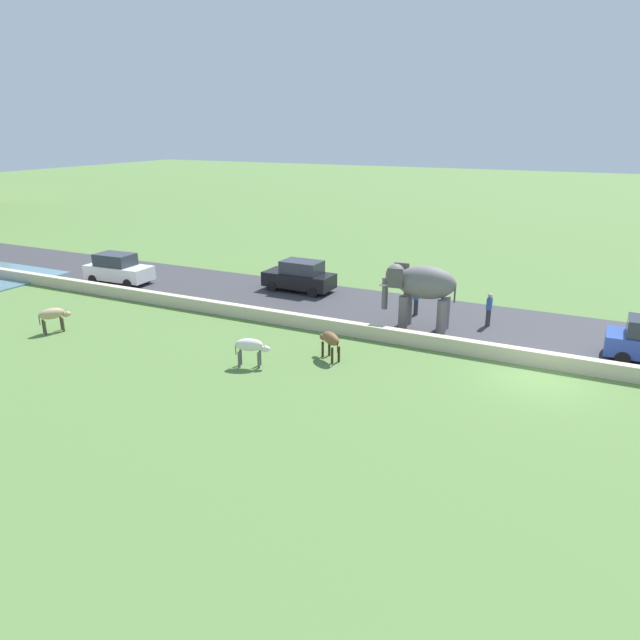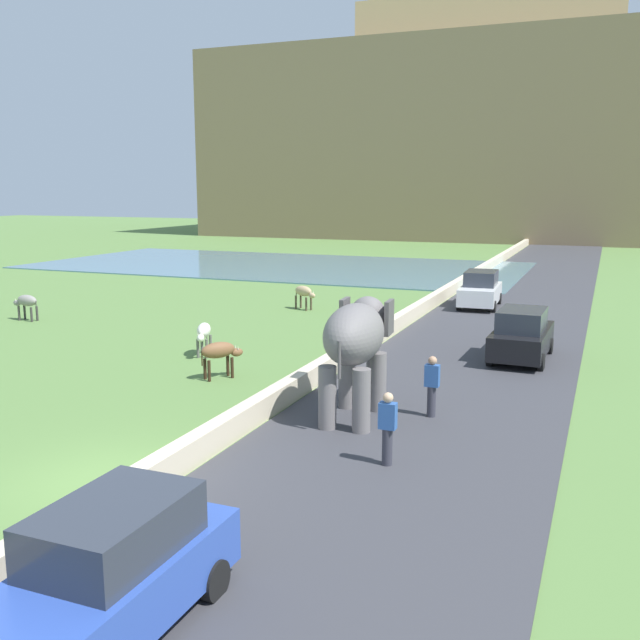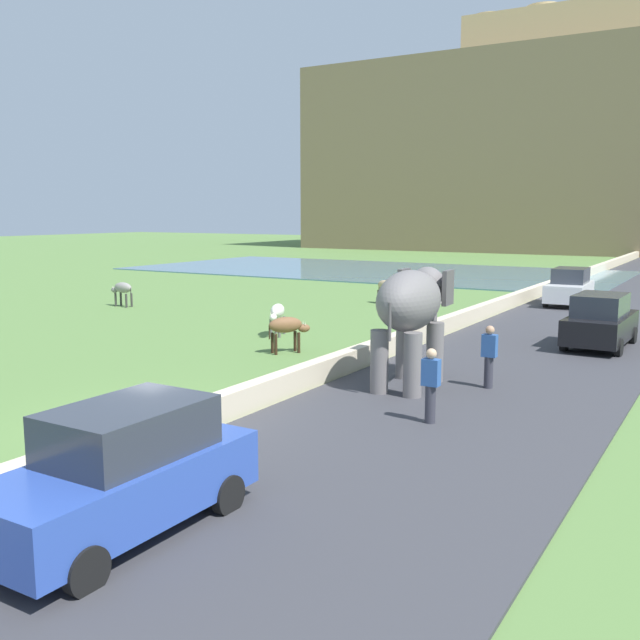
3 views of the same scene
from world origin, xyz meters
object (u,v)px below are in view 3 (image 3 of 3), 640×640
object	(u,v)px
cow_brown	(287,327)
cow_tan	(386,287)
person_beside_elephant	(489,356)
car_black	(600,321)
person_trailing	(431,385)
cow_white	(277,313)
car_white	(570,287)
elephant	(412,308)
cow_grey	(122,289)
car_blue	(123,472)

from	to	relation	value
cow_brown	cow_tan	size ratio (longest dim) A/B	0.96
person_beside_elephant	car_black	xyz separation A→B (m)	(1.38, 7.22, 0.03)
person_trailing	cow_white	bearing A→B (deg)	140.18
car_black	cow_brown	size ratio (longest dim) A/B	3.05
car_white	cow_tan	size ratio (longest dim) A/B	2.93
car_black	cow_white	xyz separation A→B (m)	(-10.37, -3.35, -0.06)
car_white	cow_brown	size ratio (longest dim) A/B	3.07
elephant	cow_white	bearing A→B (deg)	147.58
car_white	elephant	bearing A→B (deg)	-90.05
car_black	car_white	size ratio (longest dim) A/B	0.99
car_white	cow_tan	bearing A→B (deg)	-154.69
person_trailing	cow_white	world-z (taller)	person_trailing
cow_grey	cow_tan	world-z (taller)	same
cow_grey	cow_tan	distance (m)	12.54
car_blue	car_white	world-z (taller)	same
person_trailing	cow_white	xyz separation A→B (m)	(-8.88, 7.40, -0.04)
elephant	person_beside_elephant	xyz separation A→B (m)	(1.79, 0.70, -1.16)
person_trailing	car_black	distance (m)	10.85
cow_white	person_trailing	bearing A→B (deg)	-39.82
person_beside_elephant	car_white	xyz separation A→B (m)	(-1.77, 17.75, 0.03)
car_white	cow_tan	world-z (taller)	car_white
cow_brown	person_trailing	bearing A→B (deg)	-35.93
car_white	person_beside_elephant	bearing A→B (deg)	-84.30
cow_white	cow_brown	world-z (taller)	same
cow_white	elephant	bearing A→B (deg)	-32.42
elephant	cow_white	world-z (taller)	elephant
elephant	car_blue	bearing A→B (deg)	-89.90
person_beside_elephant	cow_grey	size ratio (longest dim) A/B	1.16
car_white	cow_grey	xyz separation A→B (m)	(-18.01, -10.94, -0.06)
person_trailing	car_black	bearing A→B (deg)	82.12
elephant	cow_brown	bearing A→B (deg)	157.62
cow_white	cow_brown	bearing A→B (deg)	-50.11
person_beside_elephant	cow_tan	bearing A→B (deg)	124.18
elephant	car_black	distance (m)	8.61
cow_grey	car_blue	bearing A→B (deg)	-43.72
person_trailing	car_black	xyz separation A→B (m)	(1.49, 10.75, 0.03)
cow_white	car_black	bearing A→B (deg)	17.91
person_beside_elephant	cow_tan	world-z (taller)	person_beside_elephant
cow_brown	car_white	bearing A→B (deg)	72.44
cow_tan	cow_grey	bearing A→B (deg)	-144.66
car_black	car_blue	bearing A→B (deg)	-100.12
cow_tan	cow_brown	bearing A→B (deg)	-78.31
elephant	cow_grey	world-z (taller)	elephant
car_blue	cow_white	size ratio (longest dim) A/B	2.84
elephant	cow_white	distance (m)	8.61
car_white	cow_brown	world-z (taller)	car_white
elephant	cow_white	xyz separation A→B (m)	(-7.20, 4.57, -1.20)
car_white	car_black	bearing A→B (deg)	-73.33
car_black	cow_grey	world-z (taller)	car_black
car_blue	elephant	bearing A→B (deg)	90.10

